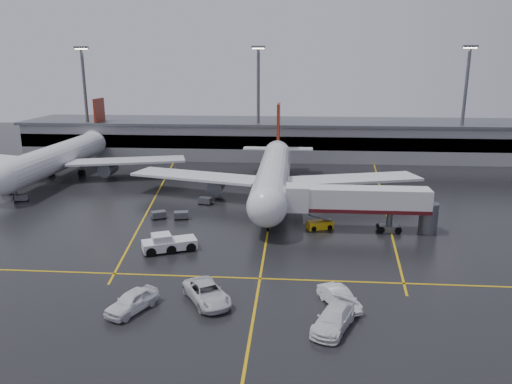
{
  "coord_description": "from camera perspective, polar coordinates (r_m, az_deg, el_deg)",
  "views": [
    {
      "loc": [
        3.27,
        -68.17,
        21.47
      ],
      "look_at": [
        -2.0,
        -2.0,
        4.0
      ],
      "focal_mm": 34.05,
      "sensor_mm": 36.0,
      "label": 1
    }
  ],
  "objects": [
    {
      "name": "light_mast_right",
      "position": [
        116.34,
        23.33,
        10.12
      ],
      "size": [
        3.0,
        1.2,
        25.45
      ],
      "color": "#595B60",
      "rests_on": "ground"
    },
    {
      "name": "service_van_c",
      "position": [
        45.93,
        9.75,
        -12.16
      ],
      "size": [
        3.99,
        5.45,
        1.71
      ],
      "primitive_type": "imported",
      "rotation": [
        0.0,
        0.0,
        0.48
      ],
      "color": "white",
      "rests_on": "ground"
    },
    {
      "name": "pushback_tractor",
      "position": [
        58.76,
        -10.31,
        -6.0
      ],
      "size": [
        6.76,
        4.86,
        2.24
      ],
      "color": "silver",
      "rests_on": "ground"
    },
    {
      "name": "baggage_cart_e",
      "position": [
        87.37,
        -25.8,
        -0.56
      ],
      "size": [
        2.31,
        1.87,
        1.12
      ],
      "color": "#595B60",
      "rests_on": "ground"
    },
    {
      "name": "light_mast_mid",
      "position": [
        110.7,
        0.27,
        11.12
      ],
      "size": [
        3.0,
        1.2,
        25.45
      ],
      "color": "#595B60",
      "rests_on": "ground"
    },
    {
      "name": "terminal",
      "position": [
        117.41,
        2.93,
        6.33
      ],
      "size": [
        122.0,
        19.0,
        8.6
      ],
      "color": "gray",
      "rests_on": "ground"
    },
    {
      "name": "apron_line_stop",
      "position": [
        51.02,
        0.46,
        -10.13
      ],
      "size": [
        60.0,
        0.25,
        0.02
      ],
      "primitive_type": "cube",
      "color": "gold",
      "rests_on": "ground"
    },
    {
      "name": "apron_line_left",
      "position": [
        84.34,
        -11.62,
        -0.31
      ],
      "size": [
        9.99,
        69.35,
        0.02
      ],
      "primitive_type": "cube",
      "rotation": [
        0.0,
        0.0,
        0.14
      ],
      "color": "gold",
      "rests_on": "ground"
    },
    {
      "name": "light_mast_left",
      "position": [
        120.49,
        -19.42,
        10.6
      ],
      "size": [
        3.0,
        1.2,
        25.45
      ],
      "color": "#595B60",
      "rests_on": "ground"
    },
    {
      "name": "baggage_cart_a",
      "position": [
        70.3,
        -8.79,
        -2.68
      ],
      "size": [
        2.24,
        1.71,
        1.12
      ],
      "color": "#595B60",
      "rests_on": "ground"
    },
    {
      "name": "service_van_b",
      "position": [
        42.43,
        9.13,
        -14.48
      ],
      "size": [
        4.69,
        6.58,
        1.77
      ],
      "primitive_type": "imported",
      "rotation": [
        0.0,
        0.0,
        -0.41
      ],
      "color": "white",
      "rests_on": "ground"
    },
    {
      "name": "jet_bridge",
      "position": [
        65.17,
        11.97,
        -1.2
      ],
      "size": [
        19.9,
        3.4,
        6.05
      ],
      "color": "silver",
      "rests_on": "ground"
    },
    {
      "name": "belt_loader",
      "position": [
        66.17,
        7.52,
        -3.83
      ],
      "size": [
        3.73,
        2.52,
        2.18
      ],
      "color": "yellow",
      "rests_on": "ground"
    },
    {
      "name": "main_airliner",
      "position": [
        79.83,
        2.1,
        2.25
      ],
      "size": [
        48.8,
        45.6,
        14.1
      ],
      "color": "silver",
      "rests_on": "ground"
    },
    {
      "name": "service_van_d",
      "position": [
        45.94,
        -14.35,
        -12.31
      ],
      "size": [
        4.37,
        5.88,
        1.86
      ],
      "primitive_type": "imported",
      "rotation": [
        0.0,
        0.0,
        -0.45
      ],
      "color": "white",
      "rests_on": "ground"
    },
    {
      "name": "apron_line_right",
      "position": [
        82.39,
        14.69,
        -0.85
      ],
      "size": [
        7.57,
        69.64,
        0.02
      ],
      "primitive_type": "cube",
      "rotation": [
        0.0,
        0.0,
        -0.1
      ],
      "color": "gold",
      "rests_on": "ground"
    },
    {
      "name": "baggage_cart_b",
      "position": [
        71.04,
        -11.37,
        -2.62
      ],
      "size": [
        2.38,
        2.11,
        1.12
      ],
      "color": "#595B60",
      "rests_on": "ground"
    },
    {
      "name": "ground",
      "position": [
        71.55,
        1.73,
        -2.72
      ],
      "size": [
        220.0,
        220.0,
        0.0
      ],
      "primitive_type": "plane",
      "color": "black",
      "rests_on": "ground"
    },
    {
      "name": "service_van_a",
      "position": [
        46.3,
        -5.78,
        -11.72
      ],
      "size": [
        5.9,
        7.03,
        1.79
      ],
      "primitive_type": "imported",
      "rotation": [
        0.0,
        0.0,
        0.55
      ],
      "color": "silver",
      "rests_on": "ground"
    },
    {
      "name": "second_airliner",
      "position": [
        102.1,
        -21.9,
        3.94
      ],
      "size": [
        48.8,
        45.6,
        14.1
      ],
      "color": "silver",
      "rests_on": "ground"
    },
    {
      "name": "baggage_cart_c",
      "position": [
        77.24,
        -5.99,
        -0.99
      ],
      "size": [
        2.24,
        1.71,
        1.12
      ],
      "color": "#595B60",
      "rests_on": "ground"
    },
    {
      "name": "apron_line_centre",
      "position": [
        71.54,
        1.73,
        -2.72
      ],
      "size": [
        0.25,
        90.0,
        0.02
      ],
      "primitive_type": "cube",
      "color": "gold",
      "rests_on": "ground"
    },
    {
      "name": "baggage_cart_d",
      "position": [
        93.21,
        -27.09,
        0.18
      ],
      "size": [
        2.31,
        1.88,
        1.12
      ],
      "color": "#595B60",
      "rests_on": "ground"
    }
  ]
}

